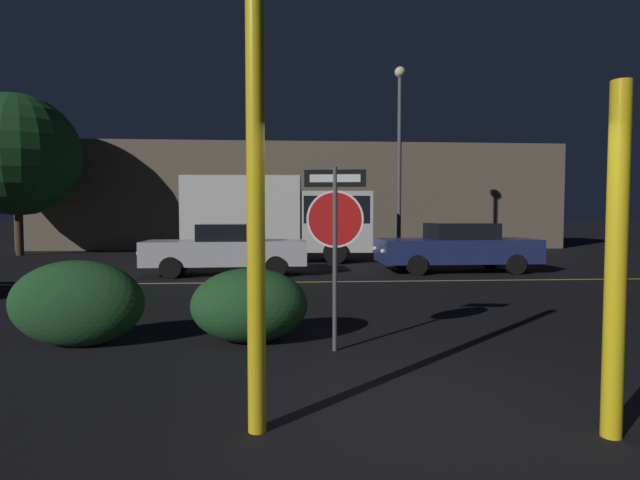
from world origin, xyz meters
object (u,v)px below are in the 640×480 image
object	(u,v)px
hedge_bush_1	(249,305)
passing_car_2	(457,247)
hedge_bush_0	(77,303)
passing_car_1	(227,249)
stop_sign	(335,222)
street_lamp	(400,141)
tree_0	(17,155)
delivery_truck	(280,216)
yellow_pole_left	(256,215)
yellow_pole_right	(616,262)

from	to	relation	value
hedge_bush_1	passing_car_2	bearing A→B (deg)	54.64
hedge_bush_0	passing_car_1	bearing A→B (deg)	82.40
stop_sign	street_lamp	xyz separation A→B (m)	(3.77, 12.68, 2.91)
tree_0	delivery_truck	bearing A→B (deg)	-17.22
passing_car_1	delivery_truck	size ratio (longest dim) A/B	0.69
passing_car_2	street_lamp	bearing A→B (deg)	11.86
hedge_bush_0	passing_car_2	distance (m)	11.55
yellow_pole_left	delivery_truck	distance (m)	14.88
stop_sign	passing_car_2	xyz separation A→B (m)	(4.67, 8.70, -0.91)
hedge_bush_1	street_lamp	distance (m)	13.73
yellow_pole_right	hedge_bush_0	xyz separation A→B (m)	(-5.36, 3.10, -0.82)
yellow_pole_left	street_lamp	distance (m)	15.99
street_lamp	tree_0	size ratio (longest dim) A/B	1.07
street_lamp	delivery_truck	bearing A→B (deg)	-178.05
yellow_pole_left	passing_car_2	size ratio (longest dim) A/B	0.72
passing_car_2	stop_sign	bearing A→B (deg)	150.83
passing_car_1	delivery_truck	xyz separation A→B (m)	(1.52, 4.10, 0.95)
tree_0	hedge_bush_0	bearing A→B (deg)	-60.86
yellow_pole_right	delivery_truck	world-z (taller)	delivery_truck
stop_sign	street_lamp	size ratio (longest dim) A/B	0.32
hedge_bush_0	delivery_truck	size ratio (longest dim) A/B	0.25
stop_sign	street_lamp	bearing A→B (deg)	82.21
yellow_pole_right	delivery_truck	xyz separation A→B (m)	(-2.77, 15.18, 0.30)
tree_0	street_lamp	bearing A→B (deg)	-11.87
passing_car_2	hedge_bush_0	bearing A→B (deg)	134.63
passing_car_2	yellow_pole_left	bearing A→B (deg)	152.43
yellow_pole_left	passing_car_2	xyz separation A→B (m)	(5.55, 11.06, -1.01)
yellow_pole_right	delivery_truck	distance (m)	15.43
street_lamp	tree_0	world-z (taller)	street_lamp
yellow_pole_right	street_lamp	distance (m)	15.76
yellow_pole_right	tree_0	bearing A→B (deg)	126.94
street_lamp	tree_0	xyz separation A→B (m)	(-15.86, 3.33, -0.26)
yellow_pole_left	street_lamp	world-z (taller)	street_lamp
hedge_bush_1	delivery_truck	size ratio (longest dim) A/B	0.23
stop_sign	hedge_bush_1	distance (m)	1.70
yellow_pole_right	passing_car_1	xyz separation A→B (m)	(-4.30, 11.08, -0.65)
delivery_truck	yellow_pole_right	bearing A→B (deg)	13.17
delivery_truck	tree_0	world-z (taller)	tree_0
hedge_bush_0	delivery_truck	distance (m)	12.40
yellow_pole_right	passing_car_1	size ratio (longest dim) A/B	0.58
yellow_pole_left	street_lamp	size ratio (longest dim) A/B	0.48
tree_0	hedge_bush_1	bearing A→B (deg)	-54.74
passing_car_1	stop_sign	bearing A→B (deg)	-166.30
stop_sign	hedge_bush_1	xyz separation A→B (m)	(-1.13, 0.52, -1.15)
hedge_bush_0	passing_car_2	xyz separation A→B (m)	(8.09, 8.25, 0.18)
passing_car_1	delivery_truck	distance (m)	4.48
hedge_bush_0	passing_car_1	world-z (taller)	passing_car_1
street_lamp	tree_0	bearing A→B (deg)	168.13
hedge_bush_0	passing_car_1	size ratio (longest dim) A/B	0.37
stop_sign	yellow_pole_left	distance (m)	2.51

